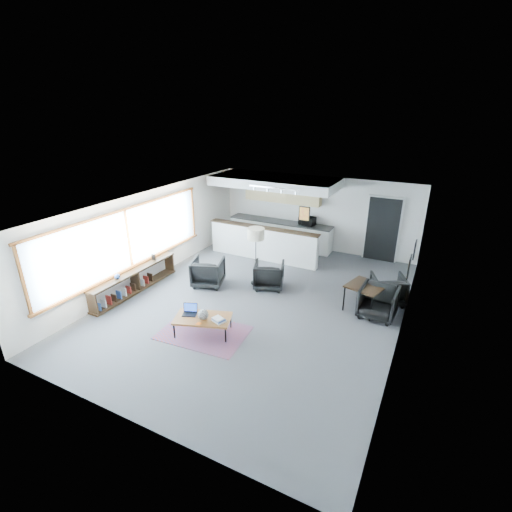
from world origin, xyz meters
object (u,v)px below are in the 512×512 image
at_px(ceramic_pot, 203,315).
at_px(microwave, 307,220).
at_px(armchair_left, 208,271).
at_px(dining_chair_far, 388,290).
at_px(laptop, 190,311).
at_px(dining_chair_near, 378,303).
at_px(coffee_table, 203,319).
at_px(dining_table, 366,288).
at_px(floor_lamp, 256,236).
at_px(armchair_right, 269,274).
at_px(book_stack, 219,320).

bearing_deg(ceramic_pot, microwave, 87.90).
distance_m(armchair_left, dining_chair_far, 4.92).
distance_m(laptop, dining_chair_near, 4.49).
height_order(coffee_table, ceramic_pot, ceramic_pot).
bearing_deg(dining_table, floor_lamp, 177.81).
xyz_separation_m(laptop, dining_table, (3.37, 2.66, 0.16)).
bearing_deg(dining_chair_near, dining_chair_far, 85.85).
height_order(coffee_table, floor_lamp, floor_lamp).
distance_m(ceramic_pot, dining_table, 4.04).
relative_size(armchair_right, dining_chair_near, 1.12).
xyz_separation_m(book_stack, armchair_left, (-1.68, 2.09, -0.01)).
xyz_separation_m(book_stack, dining_table, (2.61, 2.66, 0.18)).
xyz_separation_m(ceramic_pot, dining_table, (2.96, 2.75, 0.10)).
bearing_deg(armchair_left, dining_table, 168.69).
bearing_deg(ceramic_pot, dining_chair_near, 38.00).
relative_size(dining_table, microwave, 1.90).
bearing_deg(dining_chair_far, floor_lamp, -14.85).
bearing_deg(microwave, laptop, -88.12).
bearing_deg(dining_chair_near, armchair_left, -172.37).
height_order(coffee_table, armchair_left, armchair_left).
relative_size(laptop, armchair_left, 0.45).
relative_size(floor_lamp, microwave, 3.15).
xyz_separation_m(dining_chair_near, dining_chair_far, (0.10, 0.87, -0.02)).
xyz_separation_m(coffee_table, dining_table, (3.02, 2.69, 0.25)).
height_order(armchair_left, dining_chair_far, armchair_left).
relative_size(ceramic_pot, armchair_left, 0.28).
bearing_deg(dining_chair_near, armchair_right, 178.16).
bearing_deg(dining_table, armchair_left, -172.43).
distance_m(laptop, floor_lamp, 2.96).
height_order(dining_chair_near, dining_chair_far, dining_chair_near).
height_order(armchair_right, floor_lamp, floor_lamp).
distance_m(floor_lamp, dining_chair_far, 3.78).
height_order(book_stack, armchair_left, armchair_left).
bearing_deg(armchair_left, laptop, 94.77).
bearing_deg(coffee_table, floor_lamp, 72.57).
xyz_separation_m(floor_lamp, dining_chair_far, (3.56, 0.59, -1.11)).
bearing_deg(ceramic_pot, armchair_right, 84.20).
xyz_separation_m(coffee_table, laptop, (-0.36, 0.02, 0.10)).
relative_size(ceramic_pot, armchair_right, 0.29).
height_order(book_stack, armchair_right, armchair_right).
height_order(ceramic_pot, microwave, microwave).
distance_m(floor_lamp, dining_table, 3.22).
relative_size(coffee_table, ceramic_pot, 5.87).
xyz_separation_m(laptop, dining_chair_near, (3.72, 2.50, -0.11)).
distance_m(ceramic_pot, armchair_left, 2.55).
bearing_deg(ceramic_pot, dining_chair_far, 45.40).
relative_size(laptop, dining_chair_near, 0.53).
bearing_deg(armchair_left, floor_lamp, -168.65).
bearing_deg(laptop, coffee_table, -26.34).
bearing_deg(laptop, dining_table, 15.71).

